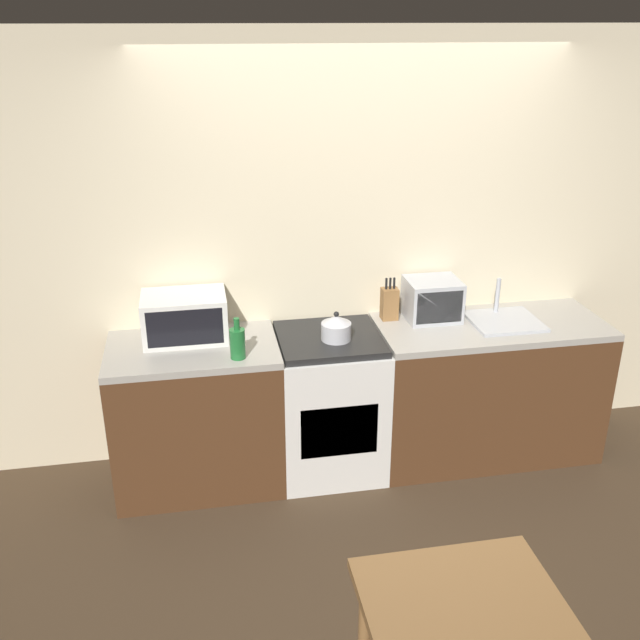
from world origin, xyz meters
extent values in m
plane|color=#3D2D1E|center=(0.00, 0.00, 0.00)|extent=(16.00, 16.00, 0.00)
cube|color=beige|center=(0.00, 1.18, 1.30)|extent=(10.00, 0.06, 2.60)
cube|color=#4C2D19|center=(-1.02, 0.84, 0.43)|extent=(0.97, 0.62, 0.86)
cube|color=#9E998E|center=(-1.02, 0.84, 0.88)|extent=(0.97, 0.62, 0.04)
cube|color=#4C2D19|center=(0.80, 0.84, 0.43)|extent=(1.41, 0.62, 0.86)
cube|color=#9E998E|center=(0.80, 0.84, 0.88)|extent=(1.41, 0.62, 0.04)
cube|color=silver|center=(-0.22, 0.84, 0.43)|extent=(0.63, 0.62, 0.86)
cube|color=black|center=(-0.22, 0.84, 0.88)|extent=(0.60, 0.57, 0.04)
cube|color=black|center=(-0.22, 0.54, 0.43)|extent=(0.45, 0.02, 0.32)
cylinder|color=#B7B7BC|center=(-0.19, 0.79, 0.95)|extent=(0.18, 0.18, 0.10)
cone|color=#B7B7BC|center=(-0.19, 0.79, 1.03)|extent=(0.17, 0.17, 0.05)
sphere|color=black|center=(-0.19, 0.79, 1.06)|extent=(0.03, 0.03, 0.03)
cube|color=silver|center=(-1.05, 0.97, 1.03)|extent=(0.48, 0.33, 0.27)
cube|color=black|center=(-1.05, 0.81, 1.03)|extent=(0.42, 0.01, 0.22)
cylinder|color=#1E662D|center=(-0.77, 0.65, 0.99)|extent=(0.09, 0.09, 0.17)
cylinder|color=#1E662D|center=(-0.77, 0.65, 1.10)|extent=(0.03, 0.03, 0.07)
cube|color=brown|center=(0.20, 1.03, 1.00)|extent=(0.10, 0.09, 0.20)
cylinder|color=black|center=(0.17, 1.03, 1.13)|extent=(0.01, 0.01, 0.07)
cylinder|color=black|center=(0.20, 1.03, 1.13)|extent=(0.01, 0.01, 0.07)
cylinder|color=black|center=(0.22, 1.03, 1.13)|extent=(0.01, 0.01, 0.07)
cube|color=#ADAFB5|center=(0.46, 0.99, 1.03)|extent=(0.32, 0.28, 0.25)
cube|color=black|center=(0.46, 0.86, 1.03)|extent=(0.29, 0.01, 0.20)
cube|color=#ADAFB5|center=(0.88, 0.84, 0.91)|extent=(0.42, 0.38, 0.02)
cylinder|color=#ADAFB5|center=(0.88, 0.98, 1.03)|extent=(0.03, 0.03, 0.22)
cube|color=brown|center=(-0.13, -1.18, 0.73)|extent=(0.71, 0.67, 0.04)
cylinder|color=brown|center=(0.17, -0.90, 0.36)|extent=(0.05, 0.05, 0.71)
camera|label=1|loc=(-0.97, -2.90, 2.63)|focal=40.00mm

